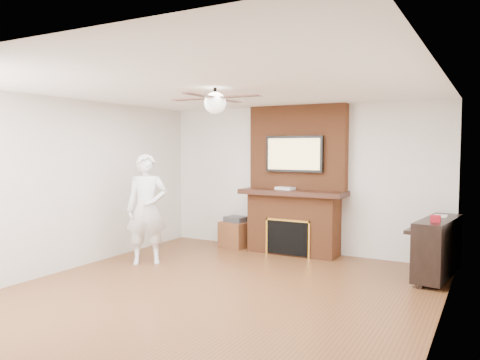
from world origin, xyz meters
The scene contains 12 objects.
room_shell centered at (0.00, 0.00, 1.25)m, with size 5.36×5.86×2.86m.
fireplace centered at (0.00, 2.55, 1.00)m, with size 1.78×0.64×2.50m.
tv centered at (0.00, 2.50, 1.68)m, with size 1.00×0.08×0.60m.
ceiling_fan centered at (0.00, 0.00, 2.33)m, with size 1.21×1.21×0.31m.
person centered at (-1.72, 0.78, 0.85)m, with size 0.62×0.41×1.69m, color silver.
side_table centered at (-1.10, 2.48, 0.25)m, with size 0.54×0.54×0.55m.
piano centered at (2.30, 2.00, 0.44)m, with size 0.62×1.30×0.92m.
cable_box centered at (-0.14, 2.45, 1.10)m, with size 0.31×0.18×0.04m, color silver.
candle_orange centered at (-0.13, 2.37, 0.07)m, with size 0.07×0.07×0.14m, color #E8571B.
candle_green centered at (-0.12, 2.37, 0.04)m, with size 0.07×0.07×0.08m, color #427C31.
candle_cream centered at (0.19, 2.35, 0.05)m, with size 0.08×0.08×0.11m, color #FAEFC7.
candle_blue centered at (0.22, 2.32, 0.04)m, with size 0.05×0.05×0.08m, color teal.
Camera 1 is at (2.96, -4.79, 1.79)m, focal length 35.00 mm.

